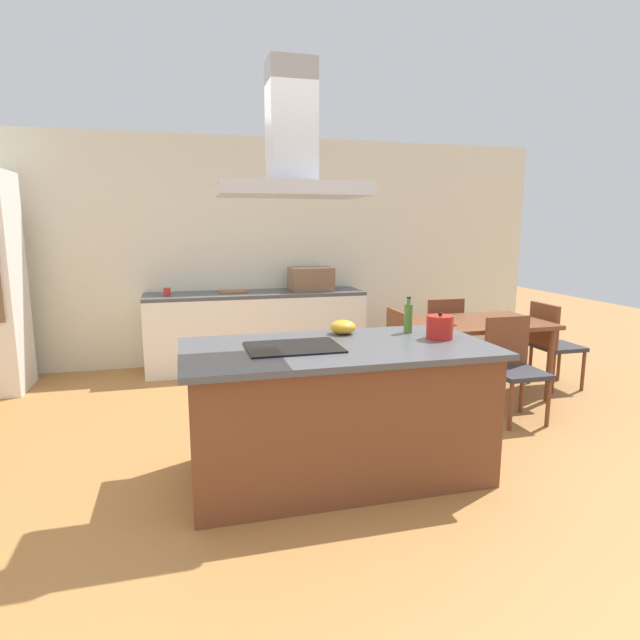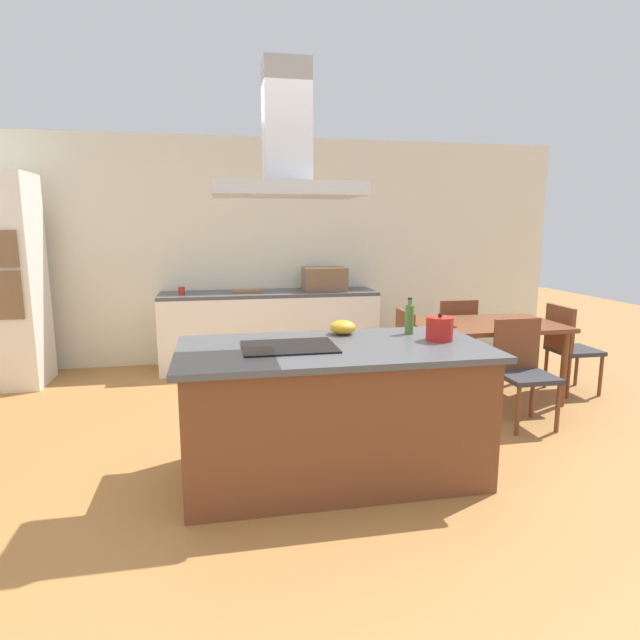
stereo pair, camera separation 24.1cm
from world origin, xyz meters
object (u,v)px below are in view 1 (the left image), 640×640
at_px(chair_at_right_end, 551,340).
at_px(range_hood, 292,154).
at_px(dining_table, 473,329).
at_px(olive_oil_bottle, 408,318).
at_px(countertop_microwave, 311,279).
at_px(mixing_bowl, 343,327).
at_px(coffee_mug_red, 167,292).
at_px(chair_at_left_end, 386,351).
at_px(cutting_board, 234,292).
at_px(tea_kettle, 440,327).
at_px(cooktop, 293,347).
at_px(chair_facing_back_wall, 440,332).
at_px(chair_facing_island, 513,362).

bearing_deg(chair_at_right_end, range_hood, -156.60).
relative_size(dining_table, range_hood, 1.56).
distance_m(olive_oil_bottle, dining_table, 1.59).
bearing_deg(countertop_microwave, mixing_bowl, -98.60).
xyz_separation_m(coffee_mug_red, dining_table, (2.91, -1.51, -0.28)).
distance_m(olive_oil_bottle, chair_at_left_end, 1.17).
bearing_deg(range_hood, chair_at_right_end, 23.40).
bearing_deg(cutting_board, tea_kettle, -68.70).
height_order(coffee_mug_red, dining_table, coffee_mug_red).
height_order(mixing_bowl, chair_at_left_end, mixing_bowl).
distance_m(dining_table, chair_at_right_end, 0.93).
bearing_deg(mixing_bowl, cutting_board, 101.65).
relative_size(cooktop, range_hood, 0.67).
xyz_separation_m(chair_at_left_end, chair_facing_back_wall, (0.92, 0.67, 0.00)).
bearing_deg(range_hood, chair_facing_back_wall, 43.35).
bearing_deg(chair_at_right_end, tea_kettle, -146.80).
distance_m(tea_kettle, chair_facing_back_wall, 2.25).
xyz_separation_m(cooktop, tea_kettle, (1.04, 0.02, 0.08)).
height_order(cutting_board, chair_at_left_end, cutting_board).
distance_m(countertop_microwave, chair_at_left_end, 1.71).
height_order(mixing_bowl, chair_facing_back_wall, mixing_bowl).
distance_m(chair_facing_back_wall, range_hood, 3.27).
bearing_deg(mixing_bowl, chair_at_left_end, 52.79).
relative_size(dining_table, chair_facing_back_wall, 1.57).
relative_size(tea_kettle, chair_facing_back_wall, 0.26).
bearing_deg(chair_facing_island, countertop_microwave, 119.12).
bearing_deg(chair_at_right_end, coffee_mug_red, 158.42).
distance_m(cooktop, dining_table, 2.46).
distance_m(coffee_mug_red, chair_at_left_end, 2.55).
distance_m(chair_at_left_end, chair_at_right_end, 1.83).
distance_m(chair_at_right_end, chair_facing_back_wall, 1.13).
bearing_deg(coffee_mug_red, chair_at_left_end, -37.15).
distance_m(dining_table, chair_facing_island, 0.68).
height_order(cutting_board, chair_facing_island, cutting_board).
bearing_deg(tea_kettle, countertop_microwave, 94.36).
bearing_deg(chair_at_left_end, countertop_microwave, 102.05).
bearing_deg(coffee_mug_red, chair_facing_back_wall, -16.25).
bearing_deg(chair_facing_back_wall, chair_at_right_end, -36.01).
distance_m(tea_kettle, range_hood, 1.53).
distance_m(countertop_microwave, cutting_board, 0.93).
relative_size(tea_kettle, chair_facing_island, 0.26).
xyz_separation_m(chair_facing_back_wall, range_hood, (-2.08, -1.96, 1.59)).
xyz_separation_m(countertop_microwave, range_hood, (-0.82, -2.88, 1.06)).
height_order(olive_oil_bottle, dining_table, olive_oil_bottle).
height_order(dining_table, chair_at_right_end, chair_at_right_end).
bearing_deg(mixing_bowl, tea_kettle, -28.41).
distance_m(cooktop, chair_at_right_end, 3.28).
bearing_deg(countertop_microwave, chair_at_right_end, -36.17).
relative_size(countertop_microwave, chair_at_right_end, 0.56).
relative_size(mixing_bowl, chair_at_right_end, 0.21).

